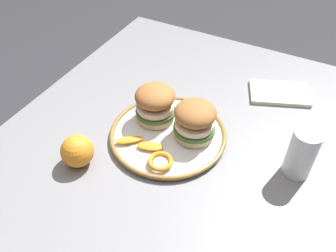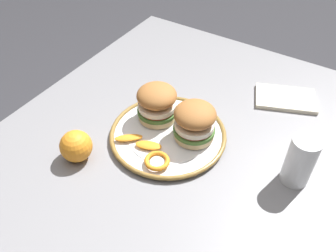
{
  "view_description": "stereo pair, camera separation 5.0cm",
  "coord_description": "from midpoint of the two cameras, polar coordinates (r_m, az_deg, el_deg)",
  "views": [
    {
      "loc": [
        0.52,
        0.27,
        1.45
      ],
      "look_at": [
        -0.07,
        -0.04,
        0.81
      ],
      "focal_mm": 37.9,
      "sensor_mm": 36.0,
      "label": 1
    },
    {
      "loc": [
        0.5,
        0.31,
        1.45
      ],
      "look_at": [
        -0.07,
        -0.04,
        0.81
      ],
      "focal_mm": 37.9,
      "sensor_mm": 36.0,
      "label": 2
    }
  ],
  "objects": [
    {
      "name": "sandwich_half_left",
      "position": [
        0.95,
        -3.59,
        3.68
      ],
      "size": [
        0.12,
        0.12,
        0.1
      ],
      "color": "beige",
      "rests_on": "dinner_plate"
    },
    {
      "name": "drinking_glass",
      "position": [
        0.87,
        19.05,
        -4.6
      ],
      "size": [
        0.07,
        0.07,
        0.13
      ],
      "color": "white",
      "rests_on": "dining_table"
    },
    {
      "name": "dining_table",
      "position": [
        0.97,
        -1.15,
        -9.53
      ],
      "size": [
        1.26,
        0.95,
        0.77
      ],
      "color": "gray",
      "rests_on": "ground"
    },
    {
      "name": "folded_napkin",
      "position": [
        1.13,
        16.26,
        5.09
      ],
      "size": [
        0.17,
        0.2,
        0.01
      ],
      "primitive_type": "cube",
      "rotation": [
        0.0,
        0.0,
        1.95
      ],
      "color": "beige",
      "rests_on": "dining_table"
    },
    {
      "name": "orange_peel_curled",
      "position": [
        0.86,
        -2.93,
        -5.76
      ],
      "size": [
        0.09,
        0.09,
        0.01
      ],
      "color": "orange",
      "rests_on": "dinner_plate"
    },
    {
      "name": "dinner_plate",
      "position": [
        0.94,
        -1.52,
        -1.39
      ],
      "size": [
        0.31,
        0.31,
        0.02
      ],
      "color": "white",
      "rests_on": "dining_table"
    },
    {
      "name": "orange_peel_strip_long",
      "position": [
        0.92,
        -7.82,
        -2.26
      ],
      "size": [
        0.07,
        0.07,
        0.01
      ],
      "color": "orange",
      "rests_on": "dinner_plate"
    },
    {
      "name": "orange_peel_strip_short",
      "position": [
        0.9,
        -4.55,
        -3.36
      ],
      "size": [
        0.05,
        0.07,
        0.01
      ],
      "color": "orange",
      "rests_on": "dinner_plate"
    },
    {
      "name": "whole_orange",
      "position": [
        0.89,
        -15.96,
        -3.95
      ],
      "size": [
        0.08,
        0.08,
        0.08
      ],
      "primitive_type": "sphere",
      "color": "orange",
      "rests_on": "dining_table"
    },
    {
      "name": "sandwich_half_right",
      "position": [
        0.9,
        2.75,
        0.95
      ],
      "size": [
        0.14,
        0.14,
        0.1
      ],
      "color": "beige",
      "rests_on": "dinner_plate"
    }
  ]
}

